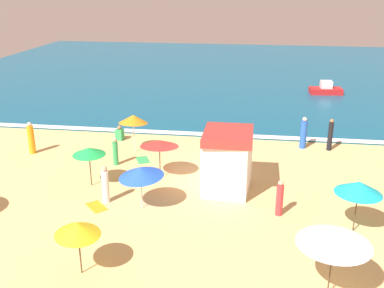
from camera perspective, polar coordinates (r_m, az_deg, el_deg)
The scene contains 21 objects.
ground_plane at distance 22.79m, azimuth 1.52°, elevation -4.10°, with size 60.00×60.00×0.00m, color #D8B775.
ocean_water at distance 49.59m, azimuth 5.45°, elevation 9.19°, with size 60.00×44.00×0.10m, color #0F567A.
wave_breaker_foam at distance 28.59m, azimuth 3.03°, elevation 1.21°, with size 57.00×0.70×0.01m, color white.
lifeguard_cabana at distance 20.89m, azimuth 4.55°, elevation -2.10°, with size 2.25×2.77×2.89m.
beach_umbrella_1 at distance 19.14m, azimuth -6.54°, elevation -3.55°, with size 2.73×2.72×2.01m.
beach_umbrella_2 at distance 25.56m, azimuth -7.49°, elevation 3.17°, with size 2.04×2.06×2.28m.
beach_umbrella_4 at distance 18.32m, azimuth 20.50°, elevation -5.23°, with size 2.49×2.49×2.16m.
beach_umbrella_5 at distance 22.06m, azimuth -4.17°, elevation 0.09°, with size 1.99×2.01×2.05m.
beach_umbrella_6 at distance 15.35m, azimuth -14.38°, elevation -10.45°, with size 2.08×2.07×1.97m.
beach_umbrella_7 at distance 21.67m, azimuth -13.01°, elevation -0.91°, with size 2.06×2.06×1.96m.
beach_umbrella_8 at distance 14.41m, azimuth 17.66°, elevation -11.52°, with size 3.06×3.06×2.17m.
beachgoer_0 at distance 28.15m, azimuth -9.20°, elevation 1.29°, with size 0.51×0.51×0.93m.
beachgoer_2 at distance 27.08m, azimuth 14.02°, elevation 1.29°, with size 0.49×0.49×1.90m.
beachgoer_3 at distance 19.21m, azimuth 11.11°, elevation -6.85°, with size 0.30×0.30×1.59m.
beachgoer_4 at distance 27.08m, azimuth -19.82°, elevation 0.63°, with size 0.48×0.48×1.86m.
beachgoer_5 at distance 24.25m, azimuth -9.74°, elevation -0.99°, with size 0.37×0.37×1.53m.
beachgoer_6 at distance 20.24m, azimuth -10.99°, elevation -5.13°, with size 0.45×0.45×1.74m.
beachgoer_8 at distance 27.14m, azimuth 17.21°, elevation 1.08°, with size 0.31×0.31×1.90m.
beach_towel_0 at distance 24.92m, azimuth -6.29°, elevation -2.03°, with size 1.04×1.27×0.01m.
beach_towel_1 at distance 20.26m, azimuth -12.07°, elevation -7.82°, with size 1.22×1.23×0.01m.
small_boat_0 at distance 40.79m, azimuth 16.68°, elevation 6.68°, with size 2.83×1.62×1.13m.
Camera 1 is at (2.41, -20.66, 9.32)m, focal length 41.85 mm.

